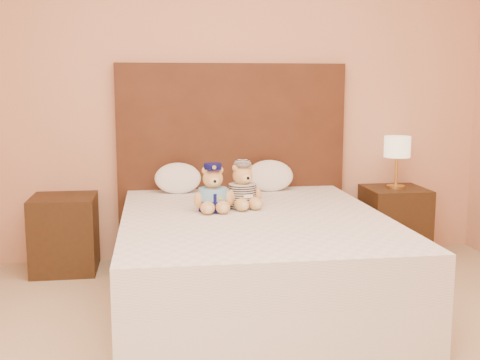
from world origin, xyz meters
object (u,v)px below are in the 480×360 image
Objects in this scene: nightstand_right at (394,222)px; pillow_left at (178,177)px; teddy_prisoner at (243,186)px; bed at (253,258)px; lamp at (397,149)px; teddy_police at (213,188)px; nightstand_left at (65,234)px; pillow_right at (270,174)px.

pillow_left reaches higher than nightstand_right.
pillow_left is (-0.39, 0.62, -0.03)m from teddy_prisoner.
nightstand_right is 1.48m from teddy_prisoner.
bed is 5.87× the size of pillow_left.
bed is 1.59m from lamp.
nightstand_left is at bearing 143.07° from teddy_police.
teddy_police is 0.85× the size of pillow_right.
nightstand_left is at bearing 136.71° from teddy_prisoner.
pillow_right is at bearing 178.25° from nightstand_right.
nightstand_left is at bearing 180.00° from lamp.
bed is 6.65× the size of teddy_police.
pillow_right is at bearing 72.27° from bed.
nightstand_left is 1.00× the size of nightstand_right.
nightstand_right is 1.61× the size of pillow_left.
pillow_left is 0.69m from pillow_right.
nightstand_right is 0.57m from lamp.
lamp is at bearing 7.13° from teddy_prisoner.
teddy_police is (-1.49, -0.66, 0.43)m from nightstand_right.
teddy_police is at bearing -177.25° from teddy_prisoner.
lamp reaches higher than nightstand_left.
teddy_police is 0.21m from teddy_prisoner.
lamp is 1.35× the size of teddy_prisoner.
lamp is at bearing 180.00° from nightstand_right.
teddy_police is 0.85m from pillow_right.
pillow_right is at bearing 178.25° from lamp.
teddy_police is at bearing -156.01° from nightstand_right.
teddy_prisoner is 0.87× the size of pillow_left.
lamp is 1.69m from pillow_left.
teddy_police reaches higher than nightstand_left.
pillow_left is at bearing 2.09° from nightstand_left.
pillow_right is (0.30, 0.62, -0.02)m from teddy_prisoner.
lamp is at bearing 20.20° from teddy_police.
lamp reaches higher than teddy_police.
bed is 5.67× the size of pillow_right.
nightstand_right is at bearing 32.62° from bed.
teddy_prisoner reaches higher than nightstand_left.
pillow_right is (-0.98, 0.03, 0.40)m from nightstand_right.
bed is 0.96m from pillow_right.
nightstand_right is 1.83× the size of teddy_police.
nightstand_left is at bearing 147.38° from bed.
bed is 0.51m from teddy_police.
pillow_right reaches higher than pillow_left.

